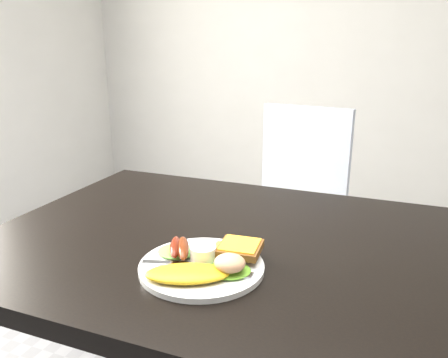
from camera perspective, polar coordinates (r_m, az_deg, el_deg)
room_back_panel at (r=3.12m, az=17.40°, el=19.56°), size 4.00×0.04×2.70m
dining_table at (r=1.00m, az=3.32°, el=-9.12°), size 1.20×0.80×0.04m
dining_chair at (r=1.88m, az=9.06°, el=-5.80°), size 0.46×0.46×0.05m
person at (r=1.53m, az=3.36°, el=1.26°), size 0.62×0.49×1.51m
plate at (r=0.87m, az=-2.94°, el=-11.37°), size 0.25×0.25×0.01m
lettuce_left at (r=0.92m, az=-6.13°, el=-9.35°), size 0.09×0.08×0.01m
lettuce_right at (r=0.84m, az=0.61°, el=-11.81°), size 0.10×0.09×0.01m
omelette at (r=0.82m, az=-4.77°, el=-12.20°), size 0.17×0.13×0.02m
sausage_a at (r=0.90m, az=-6.39°, el=-8.77°), size 0.06×0.09×0.02m
sausage_b at (r=0.89m, az=-5.37°, el=-8.95°), size 0.07×0.10×0.02m
ramekin at (r=0.87m, az=-2.76°, el=-9.70°), size 0.05×0.05×0.03m
toast_a at (r=0.90m, az=0.50°, el=-9.50°), size 0.07×0.07×0.01m
toast_b at (r=0.89m, az=2.09°, el=-9.03°), size 0.09×0.09×0.01m
potato_salad at (r=0.82m, az=0.76°, el=-10.91°), size 0.06×0.06×0.03m
fork at (r=0.87m, az=-5.26°, el=-10.95°), size 0.16×0.06×0.00m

